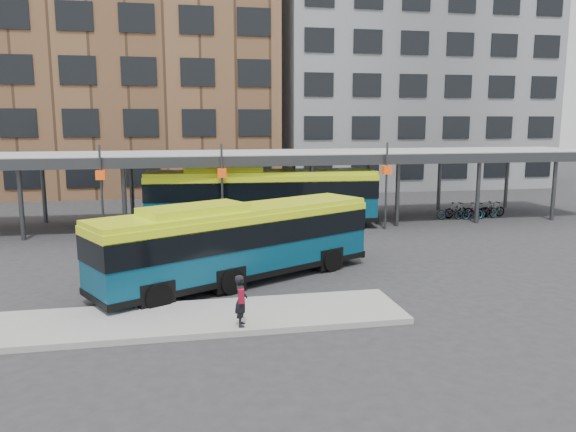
% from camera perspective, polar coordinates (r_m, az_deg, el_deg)
% --- Properties ---
extents(ground, '(120.00, 120.00, 0.00)m').
position_cam_1_polar(ground, '(20.92, 3.86, -6.93)').
color(ground, '#28282B').
rests_on(ground, ground).
extents(boarding_island, '(14.00, 3.00, 0.18)m').
position_cam_1_polar(boarding_island, '(17.38, -11.53, -10.30)').
color(boarding_island, gray).
rests_on(boarding_island, ground).
extents(canopy, '(40.00, 6.53, 4.80)m').
position_cam_1_polar(canopy, '(32.70, -2.02, 6.05)').
color(canopy, '#999B9E').
rests_on(canopy, ground).
extents(building_brick, '(26.00, 14.00, 22.00)m').
position_cam_1_polar(building_brick, '(51.82, -16.95, 14.83)').
color(building_brick, brown).
rests_on(building_brick, ground).
extents(building_grey, '(24.00, 14.00, 20.00)m').
position_cam_1_polar(building_grey, '(55.72, 11.62, 13.62)').
color(building_grey, slate).
rests_on(building_grey, ground).
extents(bus_front, '(10.91, 7.28, 3.06)m').
position_cam_1_polar(bus_front, '(20.89, -5.12, -2.46)').
color(bus_front, '#073A53').
rests_on(bus_front, ground).
extents(bus_rear, '(12.87, 3.38, 3.52)m').
position_cam_1_polar(bus_rear, '(31.42, -2.78, 2.09)').
color(bus_rear, '#073A53').
rests_on(bus_rear, ground).
extents(pedestrian, '(0.40, 0.61, 1.49)m').
position_cam_1_polar(pedestrian, '(16.14, -4.79, -8.52)').
color(pedestrian, black).
rests_on(pedestrian, boarding_island).
extents(bike_rack, '(4.76, 1.50, 1.00)m').
position_cam_1_polar(bike_rack, '(36.52, 18.31, 0.52)').
color(bike_rack, slate).
rests_on(bike_rack, ground).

